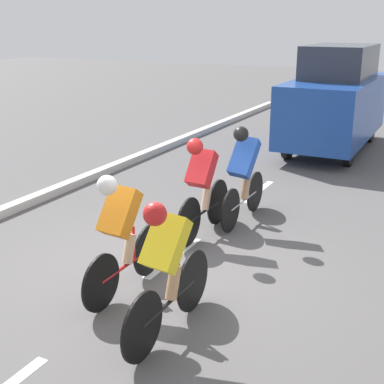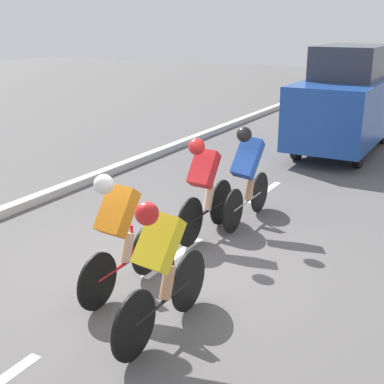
% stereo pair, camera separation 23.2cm
% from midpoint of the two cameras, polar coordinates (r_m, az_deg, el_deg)
% --- Properties ---
extents(ground_plane, '(60.00, 60.00, 0.00)m').
position_cam_midpoint_polar(ground_plane, '(6.87, -4.36, -8.04)').
color(ground_plane, '#565454').
extents(lane_stripe_mid, '(0.12, 1.40, 0.01)m').
position_cam_midpoint_polar(lane_stripe_mid, '(7.14, -2.91, -6.95)').
color(lane_stripe_mid, white).
rests_on(lane_stripe_mid, ground).
extents(lane_stripe_far, '(0.12, 1.40, 0.01)m').
position_cam_midpoint_polar(lane_stripe_far, '(9.85, 6.40, 0.07)').
color(lane_stripe_far, white).
rests_on(lane_stripe_far, ground).
extents(cyclist_yellow, '(0.37, 1.68, 1.49)m').
position_cam_midpoint_polar(cyclist_yellow, '(5.14, -4.03, -7.80)').
color(cyclist_yellow, black).
rests_on(cyclist_yellow, ground).
extents(cyclist_orange, '(0.34, 1.61, 1.48)m').
position_cam_midpoint_polar(cyclist_orange, '(5.98, -8.65, -4.11)').
color(cyclist_orange, black).
rests_on(cyclist_orange, ground).
extents(cyclist_red, '(0.33, 1.66, 1.49)m').
position_cam_midpoint_polar(cyclist_red, '(7.54, 0.20, 0.81)').
color(cyclist_red, black).
rests_on(cyclist_red, ground).
extents(cyclist_blue, '(0.37, 1.67, 1.55)m').
position_cam_midpoint_polar(cyclist_blue, '(8.08, 4.71, 2.17)').
color(cyclist_blue, black).
rests_on(cyclist_blue, ground).
extents(support_car, '(1.70, 4.29, 2.45)m').
position_cam_midpoint_polar(support_car, '(13.21, 14.56, 9.51)').
color(support_car, black).
rests_on(support_car, ground).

